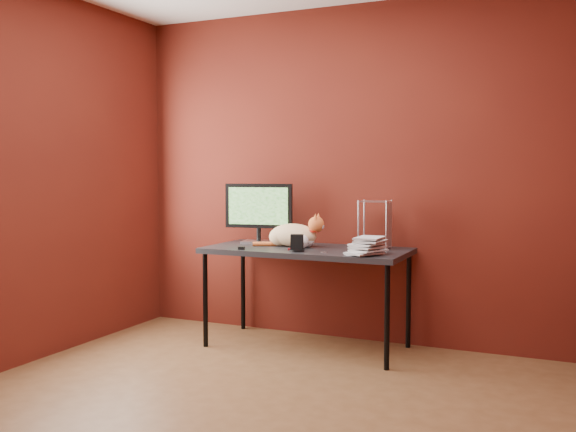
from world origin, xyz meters
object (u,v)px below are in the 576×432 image
at_px(cat, 294,235).
at_px(speaker, 297,244).
at_px(book_stack, 359,153).
at_px(monitor, 259,210).
at_px(skull_mug, 301,241).
at_px(desk, 307,255).

relative_size(cat, speaker, 4.50).
bearing_deg(book_stack, speaker, -172.41).
bearing_deg(monitor, cat, -25.03).
relative_size(cat, skull_mug, 4.57).
bearing_deg(speaker, monitor, 125.36).
xyz_separation_m(desk, skull_mug, (-0.02, -0.06, 0.11)).
distance_m(desk, book_stack, 0.89).
xyz_separation_m(cat, skull_mug, (0.10, -0.10, -0.03)).
height_order(skull_mug, book_stack, book_stack).
bearing_deg(cat, speaker, -61.78).
bearing_deg(book_stack, skull_mug, 167.92).
distance_m(desk, speaker, 0.25).
bearing_deg(speaker, skull_mug, 84.44).
xyz_separation_m(desk, speaker, (0.02, -0.22, 0.11)).
bearing_deg(book_stack, cat, 160.49).
height_order(cat, skull_mug, cat).
relative_size(desk, speaker, 12.26).
bearing_deg(desk, monitor, 163.63).
bearing_deg(cat, desk, -17.69).
xyz_separation_m(monitor, book_stack, (0.92, -0.30, 0.43)).
xyz_separation_m(desk, cat, (-0.12, 0.04, 0.14)).
xyz_separation_m(skull_mug, book_stack, (0.47, -0.10, 0.64)).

